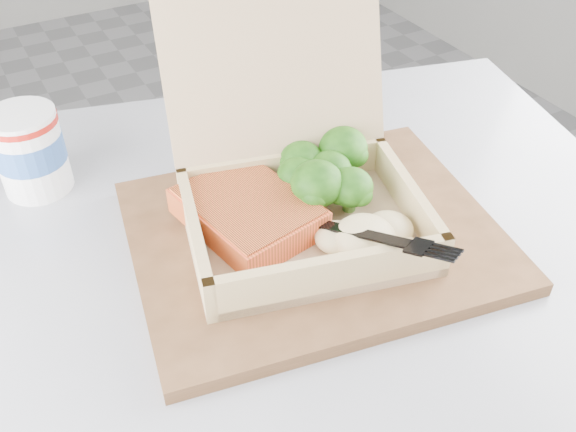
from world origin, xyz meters
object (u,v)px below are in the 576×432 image
cafe_table (303,406)px  takeout_container (295,173)px  paper_cup (29,149)px  serving_tray (314,235)px

cafe_table → takeout_container: bearing=67.5°
cafe_table → takeout_container: (0.04, 0.09, 0.25)m
cafe_table → takeout_container: takeout_container is taller
cafe_table → paper_cup: paper_cup is taller
cafe_table → paper_cup: bearing=122.7°
takeout_container → serving_tray: bearing=-68.3°
serving_tray → takeout_container: bearing=97.8°
cafe_table → takeout_container: size_ratio=3.41×
cafe_table → serving_tray: (0.04, 0.05, 0.19)m
cafe_table → paper_cup: (-0.18, 0.28, 0.24)m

